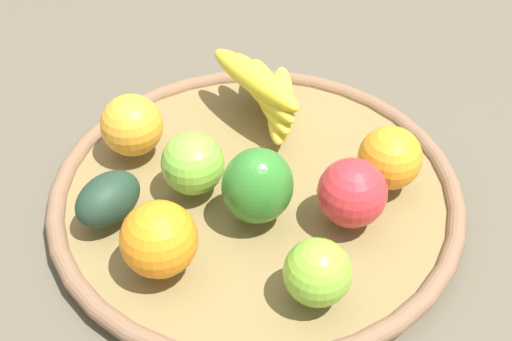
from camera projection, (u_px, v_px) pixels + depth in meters
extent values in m
plane|color=brown|center=(256.00, 202.00, 0.78)|extent=(2.40, 2.40, 0.00)
cylinder|color=olive|center=(256.00, 196.00, 0.77)|extent=(0.46, 0.46, 0.02)
torus|color=brown|center=(256.00, 190.00, 0.77)|extent=(0.47, 0.47, 0.02)
ellipsoid|color=#1F3728|center=(108.00, 199.00, 0.70)|extent=(0.08, 0.06, 0.05)
sphere|color=orange|center=(132.00, 125.00, 0.78)|extent=(0.09, 0.09, 0.07)
sphere|color=red|center=(352.00, 193.00, 0.70)|extent=(0.10, 0.10, 0.07)
sphere|color=orange|center=(390.00, 158.00, 0.74)|extent=(0.08, 0.08, 0.07)
sphere|color=orange|center=(159.00, 239.00, 0.65)|extent=(0.09, 0.09, 0.08)
ellipsoid|color=yellow|center=(280.00, 104.00, 0.84)|extent=(0.15, 0.10, 0.03)
ellipsoid|color=yellow|center=(269.00, 95.00, 0.83)|extent=(0.13, 0.13, 0.03)
ellipsoid|color=yellow|center=(262.00, 87.00, 0.82)|extent=(0.11, 0.15, 0.03)
ellipsoid|color=yellow|center=(255.00, 79.00, 0.81)|extent=(0.08, 0.16, 0.03)
sphere|color=#7BBB3A|center=(193.00, 163.00, 0.73)|extent=(0.10, 0.10, 0.07)
sphere|color=#82B933|center=(317.00, 272.00, 0.62)|extent=(0.09, 0.09, 0.07)
ellipsoid|color=#307628|center=(258.00, 186.00, 0.69)|extent=(0.10, 0.10, 0.09)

